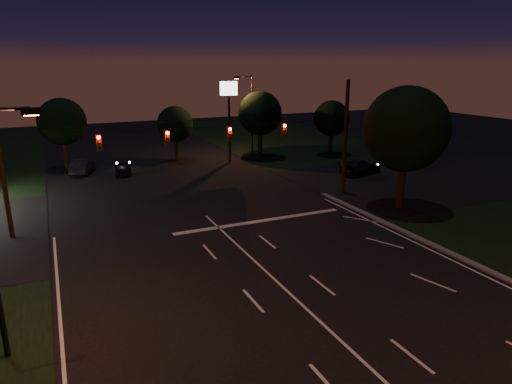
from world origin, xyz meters
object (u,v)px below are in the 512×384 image
car_cross (360,167)px  utility_pole_right (342,193)px  car_oncoming_a (123,168)px  car_oncoming_b (82,166)px  tree_right_near (404,130)px

car_cross → utility_pole_right: bearing=114.7°
car_oncoming_a → car_oncoming_b: 3.99m
utility_pole_right → car_oncoming_b: utility_pole_right is taller
utility_pole_right → tree_right_near: bearing=-72.5°
utility_pole_right → car_oncoming_b: bearing=139.6°
utility_pole_right → car_oncoming_a: 20.74m
car_cross → tree_right_near: bearing=141.3°
car_oncoming_a → car_oncoming_b: bearing=-19.4°
car_cross → car_oncoming_a: bearing=48.4°
utility_pole_right → tree_right_near: size_ratio=1.03×
utility_pole_right → car_oncoming_b: (-18.74, 15.95, 0.71)m
car_oncoming_b → car_cross: 26.52m
car_oncoming_b → car_cross: (24.05, -11.17, -0.02)m
utility_pole_right → car_cross: (5.31, 4.78, 0.69)m
utility_pole_right → car_oncoming_b: 24.62m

